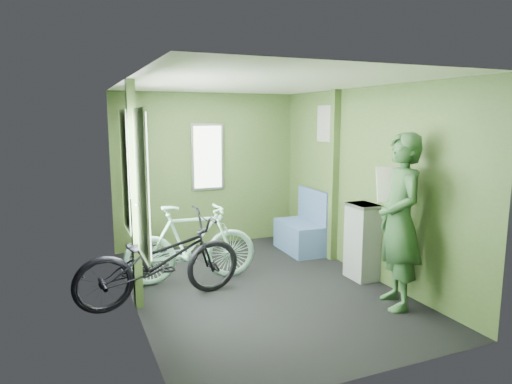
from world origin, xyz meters
The scene contains 6 objects.
room centered at (-0.04, 0.04, 1.44)m, with size 4.00×4.02×2.31m.
bicycle_black centered at (-1.12, 0.00, 0.00)m, with size 0.62×1.79×0.94m, color black.
bicycle_mint centered at (-0.67, 0.48, 0.00)m, with size 0.44×1.57×0.94m, color #8AC2B0.
passenger centered at (1.10, -1.02, 0.90)m, with size 0.62×0.77×1.79m.
waste_box centered at (1.26, -0.20, 0.46)m, with size 0.27×0.38×0.92m, color gray.
bench_seat centered at (1.14, 1.10, 0.27)m, with size 0.50×0.87×0.90m.
Camera 1 is at (-1.98, -4.60, 1.93)m, focal length 32.00 mm.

